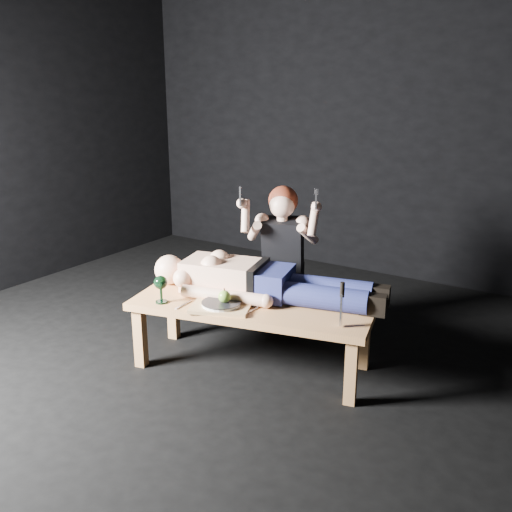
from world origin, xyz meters
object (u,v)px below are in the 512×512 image
carving_knife (342,305)px  kneeling_woman (284,258)px  lying_man (266,277)px  table (252,335)px  goblet (161,289)px  serving_tray (221,307)px

carving_knife → kneeling_woman: bearing=126.5°
lying_man → carving_knife: bearing=-29.4°
lying_man → kneeling_woman: 0.46m
table → goblet: goblet is taller
table → kneeling_woman: kneeling_woman is taller
carving_knife → lying_man: bearing=150.6°
goblet → carving_knife: 1.15m
goblet → carving_knife: bearing=14.0°
lying_man → serving_tray: (-0.12, -0.33, -0.12)m
table → lying_man: size_ratio=1.01×
table → carving_knife: carving_knife is taller
lying_man → kneeling_woman: bearing=91.8°
lying_man → carving_knife: carving_knife is taller
goblet → kneeling_woman: bearing=67.3°
lying_man → goblet: (-0.50, -0.46, -0.04)m
goblet → table: bearing=32.3°
table → serving_tray: serving_tray is taller
table → lying_man: lying_man is taller
kneeling_woman → carving_knife: 0.97m
serving_tray → lying_man: bearing=69.5°
kneeling_woman → goblet: bearing=-133.0°
table → lying_man: 0.39m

